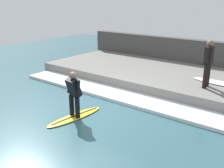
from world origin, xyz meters
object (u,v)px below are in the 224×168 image
(surfer_waiting_near, at_px, (208,61))
(surfboard_waiting_near, at_px, (218,83))
(surfboard_riding, at_px, (75,117))
(surfer_riding, at_px, (74,92))

(surfer_waiting_near, height_order, surfboard_waiting_near, surfer_waiting_near)
(surfboard_riding, height_order, surfer_riding, surfer_riding)
(surfboard_waiting_near, bearing_deg, surfboard_riding, 149.14)
(surfboard_riding, relative_size, surfer_riding, 1.46)
(surfboard_riding, xyz_separation_m, surfboard_waiting_near, (4.79, -2.86, 0.46))
(surfer_waiting_near, xyz_separation_m, surfboard_waiting_near, (0.72, -0.23, -0.93))
(surfer_waiting_near, bearing_deg, surfboard_waiting_near, -18.05)
(surfboard_riding, bearing_deg, surfer_riding, 0.00)
(surfer_riding, relative_size, surfer_waiting_near, 0.83)
(surfboard_riding, relative_size, surfboard_waiting_near, 1.01)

